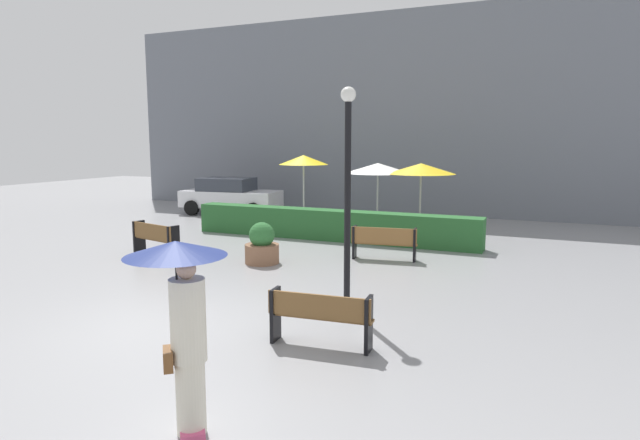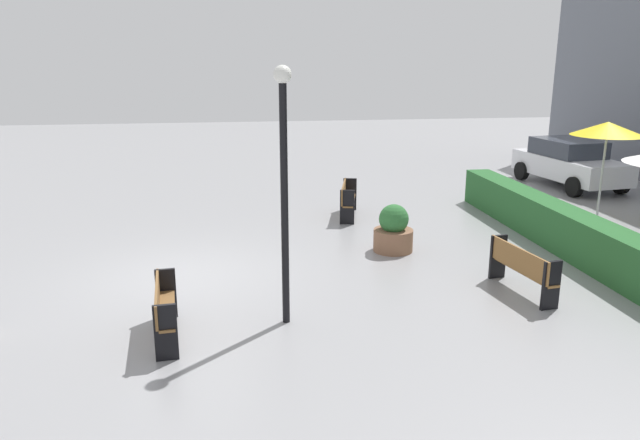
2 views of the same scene
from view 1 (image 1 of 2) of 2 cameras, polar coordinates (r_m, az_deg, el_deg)
The scene contains 13 objects.
ground_plane at distance 9.99m, azimuth -14.40°, elevation -10.37°, with size 60.00×60.00×0.00m, color gray.
bench_far_left at distance 15.53m, azimuth -17.08°, elevation -1.72°, with size 1.71×0.76×0.92m.
bench_near_right at distance 8.42m, azimuth -0.00°, elevation -9.96°, with size 1.66×0.47×0.86m.
bench_back_row at distance 14.50m, azimuth 6.78°, elevation -2.19°, with size 1.77×0.58×0.88m.
pedestrian_with_umbrella at distance 5.94m, azimuth -14.28°, elevation -8.87°, with size 1.07×1.07×2.14m.
planter_pot at distance 14.10m, azimuth -6.16°, elevation -2.72°, with size 0.89×0.89×1.08m.
lamp_post at distance 9.90m, azimuth 2.94°, elevation 4.59°, with size 0.28×0.28×4.13m.
patio_umbrella_yellow at distance 20.02m, azimuth -1.75°, elevation 6.35°, with size 1.82×1.82×2.64m.
patio_umbrella_white at distance 18.79m, azimuth 6.14°, elevation 5.46°, with size 2.31×2.31×2.40m.
patio_umbrella_yellow_far at distance 18.28m, azimuth 10.63°, elevation 5.35°, with size 2.27×2.27×2.42m.
hedge_strip at distance 17.32m, azimuth 1.12°, elevation -0.52°, with size 9.54×0.70×0.97m, color #28602D.
building_facade at distance 24.16m, azimuth 9.71°, elevation 10.95°, with size 28.00×1.20×8.58m, color slate.
parked_car at distance 23.71m, azimuth -9.49°, elevation 2.60°, with size 4.37×2.36×1.57m.
Camera 1 is at (5.93, -7.39, 3.17)m, focal length 30.29 mm.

